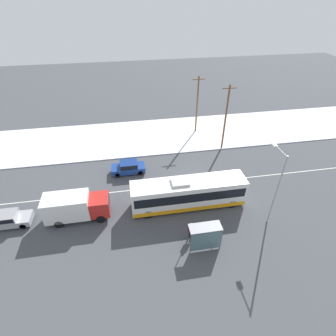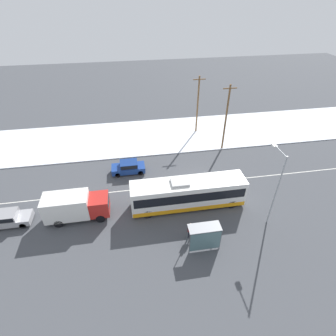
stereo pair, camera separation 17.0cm
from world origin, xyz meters
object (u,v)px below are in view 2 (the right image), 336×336
Objects in this scene: bus_shelter at (205,235)px; utility_pole_snowlot at (198,104)px; parked_car_near_truck at (6,218)px; utility_pole_roadside at (226,117)px; box_truck at (75,206)px; city_bus at (188,193)px; pedestrian_at_stop at (190,229)px; streetlamp at (276,181)px; sedan_car at (129,167)px.

utility_pole_snowlot is (4.85, 21.89, 2.92)m from bus_shelter.
utility_pole_roadside is at bearing 21.98° from parked_car_near_truck.
box_truck is 21.93m from utility_pole_roadside.
city_bus is 4.15× the size of bus_shelter.
city_bus is 6.52× the size of pedestrian_at_stop.
streetlamp reaches higher than box_truck.
parked_car_near_truck is 28.48m from utility_pole_snowlot.
city_bus is at bearing -0.23° from box_truck.
streetlamp reaches higher than city_bus.
pedestrian_at_stop is 1.74m from bus_shelter.
box_truck is 1.36× the size of parked_car_near_truck.
bus_shelter is (6.18, -12.63, 0.84)m from sedan_car.
utility_pole_snowlot is at bearing 96.59° from streetlamp.
utility_pole_snowlot is at bearing 34.48° from parked_car_near_truck.
parked_car_near_truck is at bearing 162.22° from bus_shelter.
pedestrian_at_stop is (-0.72, -4.30, -0.53)m from city_bus.
sedan_car is 14.51m from utility_pole_roadside.
box_truck is 12.98m from bus_shelter.
pedestrian_at_stop is at bearing -105.77° from utility_pole_snowlot.
pedestrian_at_stop is (10.71, -4.35, -0.47)m from box_truck.
parked_car_near_truck is 0.58× the size of streetlamp.
utility_pole_roadside is at bearing 89.27° from streetlamp.
parked_car_near_truck is 0.52× the size of utility_pole_snowlot.
bus_shelter is 0.33× the size of utility_pole_snowlot.
city_bus is 8.66m from streetlamp.
sedan_car reaches higher than parked_car_near_truck.
box_truck is at bearing 157.91° from pedestrian_at_stop.
city_bus is 17.26m from utility_pole_snowlot.
utility_pole_snowlot is at bearing 77.50° from bus_shelter.
streetlamp is at bearing -23.97° from city_bus.
bus_shelter is (0.22, -5.65, 0.03)m from city_bus.
sedan_car is 0.47× the size of utility_pole_snowlot.
utility_pole_roadside is (8.23, 14.92, 3.70)m from pedestrian_at_stop.
utility_pole_snowlot reaches higher than pedestrian_at_stop.
pedestrian_at_stop is (5.23, -11.27, 0.28)m from sedan_car.
box_truck is at bearing 51.66° from sedan_car.
streetlamp is 0.90× the size of utility_pole_snowlot.
utility_pole_roadside is at bearing -66.59° from utility_pole_snowlot.
utility_pole_roadside reaches higher than pedestrian_at_stop.
box_truck is at bearing 153.94° from bus_shelter.
box_truck is 11.57m from pedestrian_at_stop.
box_truck is 0.67× the size of utility_pole_roadside.
streetlamp is at bearing -90.73° from utility_pole_roadside.
utility_pole_roadside is at bearing -164.83° from sedan_car.
bus_shelter is at bearing -26.06° from box_truck.
box_truck reaches higher than parked_car_near_truck.
bus_shelter is at bearing -161.36° from streetlamp.
city_bus is 1.28× the size of utility_pole_roadside.
bus_shelter is at bearing -114.10° from utility_pole_roadside.
pedestrian_at_stop is 8.97m from streetlamp.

